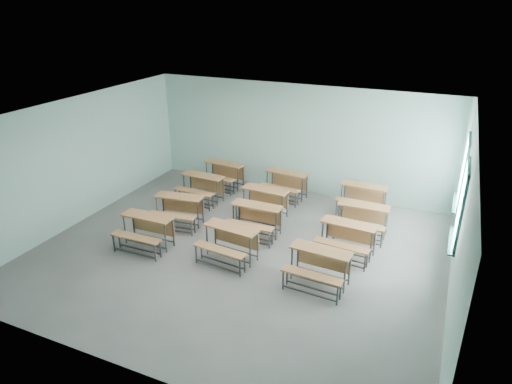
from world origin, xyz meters
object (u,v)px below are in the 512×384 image
Objects in this scene: desk_unit_r1c0 at (178,207)px; desk_unit_r2c0 at (201,184)px; desk_unit_r1c2 at (347,235)px; desk_unit_r0c0 at (145,227)px; desk_unit_r0c2 at (319,263)px; desk_unit_r3c0 at (223,172)px; desk_unit_r2c2 at (362,216)px; desk_unit_r3c1 at (285,181)px; desk_unit_r2c1 at (263,199)px; desk_unit_r1c1 at (255,216)px; desk_unit_r3c2 at (363,195)px; desk_unit_r0c1 at (229,239)px.

desk_unit_r1c0 and desk_unit_r2c0 have the same top height.
desk_unit_r0c0 is at bearing -156.66° from desk_unit_r1c2.
desk_unit_r0c2 and desk_unit_r3c0 have the same top height.
desk_unit_r1c0 is at bearing -81.83° from desk_unit_r3c0.
desk_unit_r0c0 is at bearing -150.28° from desk_unit_r2c2.
desk_unit_r3c1 is at bearing 150.94° from desk_unit_r2c2.
desk_unit_r1c1 is at bearing -75.46° from desk_unit_r2c1.
desk_unit_r2c2 and desk_unit_r3c2 have the same top height.
desk_unit_r2c1 is 1.01× the size of desk_unit_r3c2.
desk_unit_r2c1 and desk_unit_r3c1 have the same top height.
desk_unit_r2c2 is at bearing -11.15° from desk_unit_r3c0.
desk_unit_r0c2 is 0.96× the size of desk_unit_r1c0.
desk_unit_r2c0 and desk_unit_r2c1 have the same top height.
desk_unit_r1c0 and desk_unit_r3c2 have the same top height.
desk_unit_r1c0 and desk_unit_r2c1 have the same top height.
desk_unit_r0c1 is 1.01× the size of desk_unit_r3c0.
desk_unit_r1c2 is at bearing -40.02° from desk_unit_r3c1.
desk_unit_r3c0 is (-0.14, 2.71, 0.00)m from desk_unit_r1c0.
desk_unit_r0c2 is 3.30m from desk_unit_r2c1.
desk_unit_r0c2 is 1.03× the size of desk_unit_r2c2.
desk_unit_r0c2 is at bearing 1.04° from desk_unit_r0c0.
desk_unit_r0c2 is at bearing -96.04° from desk_unit_r1c2.
desk_unit_r0c0 and desk_unit_r3c2 have the same top height.
desk_unit_r0c2 is 3.76m from desk_unit_r3c2.
desk_unit_r2c0 is at bearing 136.62° from desk_unit_r0c1.
desk_unit_r0c2 is 2.51m from desk_unit_r2c2.
desk_unit_r1c1 is at bearing -156.62° from desk_unit_r2c2.
desk_unit_r0c0 and desk_unit_r3c1 have the same top height.
desk_unit_r1c0 is at bearing -78.62° from desk_unit_r2c0.
desk_unit_r0c1 is at bearing -34.35° from desk_unit_r1c0.
desk_unit_r3c2 is (2.34, 1.33, 0.00)m from desk_unit_r2c1.
desk_unit_r0c2 is at bearing 2.17° from desk_unit_r0c1.
desk_unit_r0c1 is 3.71m from desk_unit_r3c1.
desk_unit_r0c0 is 4.12m from desk_unit_r0c2.
desk_unit_r0c1 is 2.19m from desk_unit_r1c0.
desk_unit_r1c1 and desk_unit_r3c1 have the same top height.
desk_unit_r0c0 is 5.75m from desk_unit_r3c2.
desk_unit_r1c0 and desk_unit_r3c0 have the same top height.
desk_unit_r3c2 is at bearing 97.80° from desk_unit_r1c2.
desk_unit_r0c0 is at bearing -174.45° from desk_unit_r0c2.
desk_unit_r2c0 is (-0.14, 2.80, 0.00)m from desk_unit_r0c0.
desk_unit_r0c2 and desk_unit_r3c1 have the same top height.
desk_unit_r3c2 is (4.15, 2.65, 0.00)m from desk_unit_r1c0.
desk_unit_r0c0 is 2.80m from desk_unit_r2c0.
desk_unit_r0c2 is 2.48m from desk_unit_r1c1.
desk_unit_r3c1 is (-0.13, 2.43, 0.00)m from desk_unit_r1c1.
desk_unit_r3c2 is (2.26, -0.08, 0.00)m from desk_unit_r3c1.
desk_unit_r1c1 and desk_unit_r2c1 have the same top height.
desk_unit_r2c1 is (-2.24, 2.43, 0.00)m from desk_unit_r0c2.
desk_unit_r3c0 is 1.00× the size of desk_unit_r3c1.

